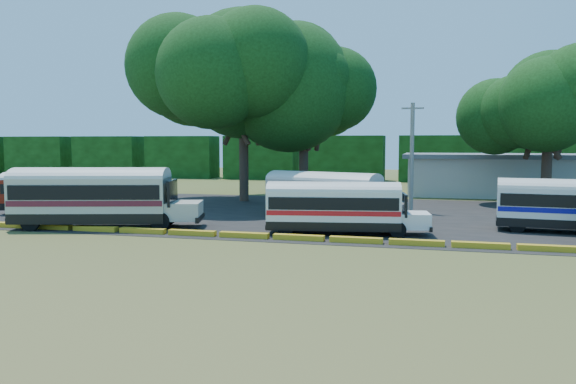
% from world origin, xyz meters
% --- Properties ---
extents(ground, '(160.00, 160.00, 0.00)m').
position_xyz_m(ground, '(0.00, 0.00, 0.00)').
color(ground, '#36501A').
rests_on(ground, ground).
extents(asphalt_strip, '(64.00, 24.00, 0.02)m').
position_xyz_m(asphalt_strip, '(1.00, 12.00, 0.01)').
color(asphalt_strip, black).
rests_on(asphalt_strip, ground).
extents(curb, '(53.70, 0.45, 0.30)m').
position_xyz_m(curb, '(-0.00, 1.00, 0.15)').
color(curb, gold).
rests_on(curb, ground).
extents(terminal_building, '(19.00, 9.00, 4.00)m').
position_xyz_m(terminal_building, '(18.00, 30.00, 2.03)').
color(terminal_building, beige).
rests_on(terminal_building, ground).
extents(treeline_backdrop, '(130.00, 4.00, 6.00)m').
position_xyz_m(treeline_backdrop, '(0.00, 48.00, 3.00)').
color(treeline_backdrop, black).
rests_on(treeline_backdrop, ground).
extents(bus_red, '(9.35, 4.54, 2.99)m').
position_xyz_m(bus_red, '(-14.72, 7.73, 1.71)').
color(bus_red, black).
rests_on(bus_red, ground).
extents(bus_cream_west, '(11.36, 5.55, 3.63)m').
position_xyz_m(bus_cream_west, '(-8.19, 2.16, 2.05)').
color(bus_cream_west, black).
rests_on(bus_cream_west, ground).
extents(bus_cream_east, '(9.81, 5.30, 3.14)m').
position_xyz_m(bus_cream_east, '(4.31, 9.66, 1.78)').
color(bus_cream_east, black).
rests_on(bus_cream_east, ground).
extents(bus_white_red, '(9.17, 3.58, 2.94)m').
position_xyz_m(bus_white_red, '(6.09, 3.45, 1.66)').
color(bus_white_red, black).
rests_on(bus_white_red, ground).
extents(bus_white_blue, '(9.45, 3.21, 3.05)m').
position_xyz_m(bus_white_blue, '(18.86, 7.20, 1.72)').
color(bus_white_blue, black).
rests_on(bus_white_blue, ground).
extents(tree_west, '(15.07, 15.07, 16.46)m').
position_xyz_m(tree_west, '(-4.67, 19.05, 10.91)').
color(tree_west, '#3B291D').
rests_on(tree_west, ground).
extents(tree_center, '(9.36, 9.36, 13.30)m').
position_xyz_m(tree_center, '(0.20, 21.04, 9.81)').
color(tree_center, '#3B291D').
rests_on(tree_center, ground).
extents(tree_east, '(10.12, 10.12, 12.30)m').
position_xyz_m(tree_east, '(20.01, 21.20, 8.55)').
color(tree_east, '#3B291D').
rests_on(tree_east, ground).
extents(utility_pole, '(1.60, 0.30, 7.97)m').
position_xyz_m(utility_pole, '(9.71, 14.95, 4.10)').
color(utility_pole, gray).
rests_on(utility_pole, ground).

